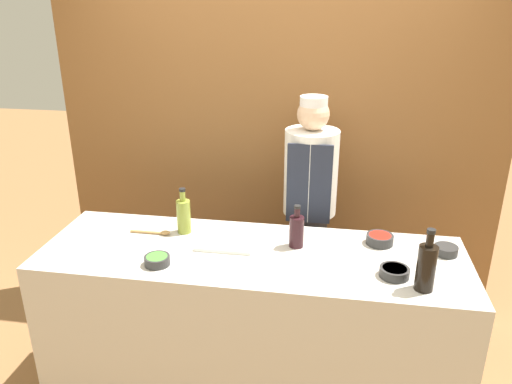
{
  "coord_description": "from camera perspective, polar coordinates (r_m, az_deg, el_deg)",
  "views": [
    {
      "loc": [
        0.39,
        -2.25,
        2.2
      ],
      "look_at": [
        0.0,
        0.14,
        1.23
      ],
      "focal_mm": 35.0,
      "sensor_mm": 36.0,
      "label": 1
    }
  ],
  "objects": [
    {
      "name": "cabinet_wall",
      "position": [
        3.49,
        2.48,
        5.01
      ],
      "size": [
        3.01,
        0.18,
        2.4
      ],
      "color": "brown",
      "rests_on": "ground_plane"
    },
    {
      "name": "counter",
      "position": [
        2.86,
        -0.48,
        -15.3
      ],
      "size": [
        2.21,
        0.71,
        0.95
      ],
      "color": "beige",
      "rests_on": "ground_plane"
    },
    {
      "name": "sauce_bowl_green",
      "position": [
        2.53,
        -11.23,
        -7.62
      ],
      "size": [
        0.13,
        0.13,
        0.05
      ],
      "color": "#2D2D2D",
      "rests_on": "counter"
    },
    {
      "name": "sauce_bowl_yellow",
      "position": [
        2.75,
        20.88,
        -6.19
      ],
      "size": [
        0.12,
        0.12,
        0.05
      ],
      "color": "#2D2D2D",
      "rests_on": "counter"
    },
    {
      "name": "sauce_bowl_brown",
      "position": [
        2.47,
        15.54,
        -8.77
      ],
      "size": [
        0.14,
        0.14,
        0.05
      ],
      "color": "#2D2D2D",
      "rests_on": "counter"
    },
    {
      "name": "sauce_bowl_red",
      "position": [
        2.75,
        13.96,
        -5.22
      ],
      "size": [
        0.14,
        0.14,
        0.05
      ],
      "color": "#2D2D2D",
      "rests_on": "counter"
    },
    {
      "name": "cutting_board",
      "position": [
        2.7,
        -3.35,
        -5.59
      ],
      "size": [
        0.3,
        0.25,
        0.02
      ],
      "color": "white",
      "rests_on": "counter"
    },
    {
      "name": "bottle_soy",
      "position": [
        2.37,
        18.88,
        -8.05
      ],
      "size": [
        0.09,
        0.09,
        0.3
      ],
      "color": "black",
      "rests_on": "counter"
    },
    {
      "name": "bottle_wine",
      "position": [
        2.63,
        4.65,
        -4.41
      ],
      "size": [
        0.08,
        0.08,
        0.23
      ],
      "color": "black",
      "rests_on": "counter"
    },
    {
      "name": "bottle_oil",
      "position": [
        2.8,
        -8.27,
        -2.65
      ],
      "size": [
        0.08,
        0.08,
        0.26
      ],
      "color": "olive",
      "rests_on": "counter"
    },
    {
      "name": "wooden_spoon",
      "position": [
        2.84,
        -11.46,
        -4.54
      ],
      "size": [
        0.23,
        0.04,
        0.02
      ],
      "color": "#B2844C",
      "rests_on": "counter"
    },
    {
      "name": "chef_center",
      "position": [
        3.16,
        6.07,
        -2.68
      ],
      "size": [
        0.33,
        0.33,
        1.65
      ],
      "color": "#28282D",
      "rests_on": "ground_plane"
    }
  ]
}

